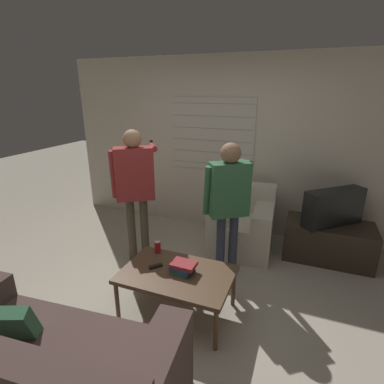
# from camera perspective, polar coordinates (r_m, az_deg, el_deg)

# --- Properties ---
(ground_plane) EXTENTS (16.00, 16.00, 0.00)m
(ground_plane) POSITION_cam_1_polar(r_m,az_deg,el_deg) (3.26, -3.71, -20.73)
(ground_plane) COLOR #B2A893
(wall_back) EXTENTS (5.20, 0.08, 2.55)m
(wall_back) POSITION_cam_1_polar(r_m,az_deg,el_deg) (4.50, 6.94, 8.58)
(wall_back) COLOR beige
(wall_back) RESTS_ON ground_plane
(couch_blue) EXTENTS (1.84, 1.02, 0.82)m
(couch_blue) POSITION_cam_1_polar(r_m,az_deg,el_deg) (2.49, -26.66, -28.69)
(couch_blue) COLOR #4C3833
(couch_blue) RESTS_ON ground_plane
(armchair_beige) EXTENTS (0.85, 0.88, 0.85)m
(armchair_beige) POSITION_cam_1_polar(r_m,az_deg,el_deg) (4.14, 9.53, -6.09)
(armchair_beige) COLOR beige
(armchair_beige) RESTS_ON ground_plane
(coffee_table) EXTENTS (1.04, 0.68, 0.45)m
(coffee_table) POSITION_cam_1_polar(r_m,az_deg,el_deg) (2.94, -2.90, -15.71)
(coffee_table) COLOR brown
(coffee_table) RESTS_ON ground_plane
(tv_stand) EXTENTS (1.05, 0.56, 0.48)m
(tv_stand) POSITION_cam_1_polar(r_m,az_deg,el_deg) (4.25, 24.47, -8.54)
(tv_stand) COLOR #33281E
(tv_stand) RESTS_ON ground_plane
(tv) EXTENTS (0.72, 0.68, 0.45)m
(tv) POSITION_cam_1_polar(r_m,az_deg,el_deg) (4.07, 25.33, -2.64)
(tv) COLOR black
(tv) RESTS_ON tv_stand
(person_left_standing) EXTENTS (0.55, 0.86, 1.66)m
(person_left_standing) POSITION_cam_1_polar(r_m,az_deg,el_deg) (3.61, -10.81, 2.19)
(person_left_standing) COLOR #4C4233
(person_left_standing) RESTS_ON ground_plane
(person_right_standing) EXTENTS (0.51, 0.82, 1.57)m
(person_right_standing) POSITION_cam_1_polar(r_m,az_deg,el_deg) (3.24, 6.96, -0.69)
(person_right_standing) COLOR #33384C
(person_right_standing) RESTS_ON ground_plane
(book_stack) EXTENTS (0.24, 0.20, 0.10)m
(book_stack) POSITION_cam_1_polar(r_m,az_deg,el_deg) (2.90, -1.76, -14.10)
(book_stack) COLOR #33754C
(book_stack) RESTS_ON coffee_table
(soda_can) EXTENTS (0.07, 0.07, 0.13)m
(soda_can) POSITION_cam_1_polar(r_m,az_deg,el_deg) (3.22, -6.57, -10.35)
(soda_can) COLOR red
(soda_can) RESTS_ON coffee_table
(spare_remote) EXTENTS (0.12, 0.12, 0.02)m
(spare_remote) POSITION_cam_1_polar(r_m,az_deg,el_deg) (3.00, -6.92, -13.85)
(spare_remote) COLOR black
(spare_remote) RESTS_ON coffee_table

